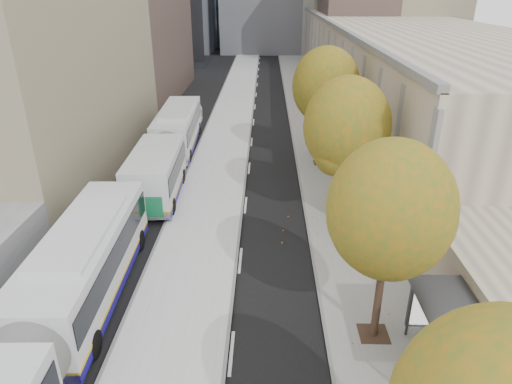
{
  "coord_description": "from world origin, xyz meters",
  "views": [
    {
      "loc": [
        -0.51,
        -0.39,
        11.96
      ],
      "look_at": [
        -0.95,
        20.39,
        2.5
      ],
      "focal_mm": 32.0,
      "sensor_mm": 36.0,
      "label": 1
    }
  ],
  "objects_px": {
    "bus_shelter": "(461,328)",
    "distant_car": "(194,111)",
    "bus_near": "(45,331)",
    "bus_far": "(170,144)"
  },
  "relations": [
    {
      "from": "bus_near",
      "to": "distant_car",
      "type": "distance_m",
      "value": 32.34
    },
    {
      "from": "bus_shelter",
      "to": "bus_far",
      "type": "distance_m",
      "value": 23.36
    },
    {
      "from": "bus_far",
      "to": "distant_car",
      "type": "relative_size",
      "value": 4.42
    },
    {
      "from": "bus_shelter",
      "to": "distant_car",
      "type": "distance_m",
      "value": 35.09
    },
    {
      "from": "bus_shelter",
      "to": "bus_near",
      "type": "bearing_deg",
      "value": 179.36
    },
    {
      "from": "distant_car",
      "to": "bus_near",
      "type": "bearing_deg",
      "value": -97.95
    },
    {
      "from": "bus_shelter",
      "to": "distant_car",
      "type": "bearing_deg",
      "value": 112.16
    },
    {
      "from": "bus_shelter",
      "to": "bus_near",
      "type": "xyz_separation_m",
      "value": [
        -13.33,
        0.15,
        -0.52
      ]
    },
    {
      "from": "bus_near",
      "to": "distant_car",
      "type": "relative_size",
      "value": 4.44
    },
    {
      "from": "bus_shelter",
      "to": "bus_far",
      "type": "xyz_separation_m",
      "value": [
        -12.97,
        19.43,
        -0.53
      ]
    }
  ]
}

